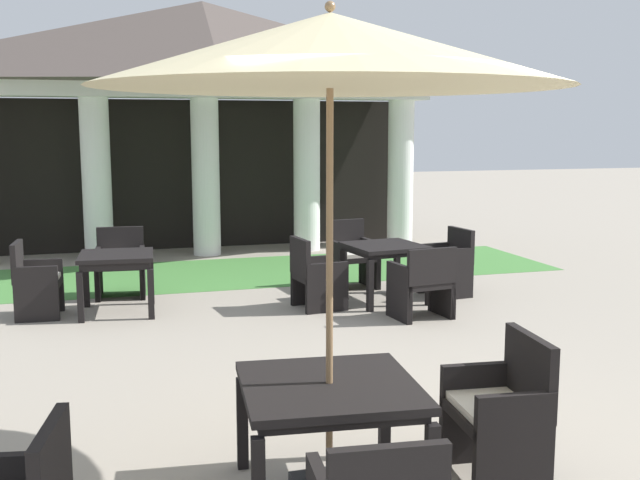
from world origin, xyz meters
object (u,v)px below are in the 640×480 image
(patio_table_mid_left, at_px, (385,252))
(patio_chair_mid_right_west, at_px, (35,283))
(patio_table_near_foreground, at_px, (329,397))
(patio_chair_mid_right_north, at_px, (120,265))
(patio_chair_mid_left_south, at_px, (423,284))
(patio_table_mid_right, at_px, (116,262))
(patio_chair_near_foreground_east, at_px, (501,414))
(patio_chair_mid_left_north, at_px, (352,257))
(patio_chair_mid_left_west, at_px, (316,277))
(patio_umbrella_near_foreground, at_px, (330,53))
(patio_chair_mid_left_east, at_px, (447,265))

(patio_table_mid_left, height_order, patio_chair_mid_right_west, patio_chair_mid_right_west)
(patio_table_near_foreground, xyz_separation_m, patio_chair_mid_right_north, (-1.00, 5.96, -0.20))
(patio_chair_mid_left_south, relative_size, patio_table_mid_right, 0.93)
(patio_chair_mid_left_south, distance_m, patio_chair_mid_right_west, 4.48)
(patio_table_mid_left, bearing_deg, patio_chair_near_foreground_east, -102.89)
(patio_chair_mid_right_west, bearing_deg, patio_table_mid_right, 90.00)
(patio_chair_near_foreground_east, bearing_deg, patio_chair_mid_right_north, 24.59)
(patio_table_near_foreground, distance_m, patio_chair_near_foreground_east, 1.10)
(patio_chair_mid_left_north, relative_size, patio_chair_mid_left_west, 1.05)
(patio_umbrella_near_foreground, distance_m, patio_chair_mid_right_west, 5.90)
(patio_table_near_foreground, bearing_deg, patio_chair_mid_left_south, 58.76)
(patio_table_near_foreground, height_order, patio_table_mid_right, patio_table_mid_right)
(patio_chair_mid_left_west, height_order, patio_table_mid_right, patio_chair_mid_left_west)
(patio_chair_near_foreground_east, bearing_deg, patio_table_mid_left, -7.24)
(patio_chair_mid_left_north, relative_size, patio_chair_mid_right_west, 1.03)
(patio_umbrella_near_foreground, height_order, patio_table_mid_right, patio_umbrella_near_foreground)
(patio_table_near_foreground, bearing_deg, patio_table_mid_left, 65.14)
(patio_table_near_foreground, bearing_deg, patio_table_mid_right, 101.98)
(patio_chair_mid_left_north, bearing_deg, patio_chair_mid_left_south, 90.00)
(patio_umbrella_near_foreground, relative_size, patio_chair_near_foreground_east, 3.10)
(patio_chair_mid_right_north, bearing_deg, patio_chair_mid_left_north, 178.29)
(patio_table_mid_left, distance_m, patio_chair_mid_left_north, 0.96)
(patio_umbrella_near_foreground, xyz_separation_m, patio_chair_mid_right_north, (-1.00, 5.96, -2.18))
(patio_chair_mid_left_west, bearing_deg, patio_table_mid_left, 90.00)
(patio_chair_mid_left_north, xyz_separation_m, patio_chair_mid_right_west, (-4.05, -0.53, -0.01))
(patio_chair_mid_left_south, distance_m, patio_chair_mid_right_north, 3.95)
(patio_chair_mid_left_west, bearing_deg, patio_chair_mid_right_north, -128.04)
(patio_table_mid_left, relative_size, patio_chair_mid_left_east, 1.13)
(patio_chair_mid_right_west, distance_m, patio_chair_mid_right_north, 1.30)
(patio_chair_mid_right_north, bearing_deg, patio_chair_mid_right_west, 45.06)
(patio_table_mid_left, bearing_deg, patio_chair_mid_left_south, -83.13)
(patio_chair_mid_left_east, height_order, patio_chair_mid_right_west, patio_chair_mid_right_west)
(patio_chair_near_foreground_east, bearing_deg, patio_chair_mid_right_west, 36.06)
(patio_chair_mid_left_north, relative_size, patio_table_mid_right, 1.01)
(patio_chair_mid_left_south, height_order, patio_table_mid_right, patio_chair_mid_left_south)
(patio_umbrella_near_foreground, bearing_deg, patio_chair_near_foreground_east, -5.65)
(patio_chair_mid_left_south, bearing_deg, patio_umbrella_near_foreground, -128.11)
(patio_chair_mid_left_east, xyz_separation_m, patio_table_mid_right, (-4.18, 0.22, 0.20))
(patio_chair_mid_left_north, height_order, patio_chair_mid_right_west, patio_chair_mid_left_north)
(patio_chair_near_foreground_east, relative_size, patio_chair_mid_left_west, 1.06)
(patio_table_mid_left, xyz_separation_m, patio_chair_mid_left_south, (0.11, -0.93, -0.22))
(patio_table_near_foreground, xyz_separation_m, patio_umbrella_near_foreground, (0.00, 0.00, 1.98))
(patio_table_near_foreground, xyz_separation_m, patio_chair_mid_left_south, (2.29, 3.78, -0.21))
(patio_table_near_foreground, relative_size, patio_table_mid_right, 1.23)
(patio_chair_mid_left_east, distance_m, patio_chair_mid_left_north, 1.32)
(patio_umbrella_near_foreground, height_order, patio_chair_mid_left_north, patio_umbrella_near_foreground)
(patio_chair_mid_left_west, bearing_deg, patio_chair_mid_left_east, 90.00)
(patio_table_near_foreground, bearing_deg, patio_umbrella_near_foreground, 14.04)
(patio_table_near_foreground, distance_m, patio_chair_mid_left_south, 4.43)
(patio_chair_mid_left_west, bearing_deg, patio_chair_mid_left_north, 135.00)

